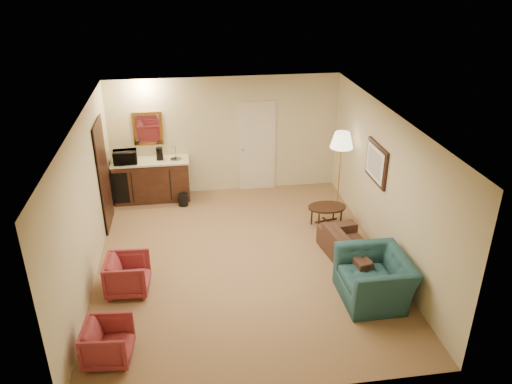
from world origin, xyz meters
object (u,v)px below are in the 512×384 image
floor_lamp (339,173)px  microwave (125,156)px  rose_chair_near (128,273)px  coffee_maker (160,154)px  rose_chair_far (108,341)px  teal_armchair (375,271)px  sofa (359,248)px  waste_bin (183,200)px  coffee_table (326,216)px  wetbar_cabinet (152,180)px

floor_lamp → microwave: 4.48m
rose_chair_near → coffee_maker: bearing=-4.3°
rose_chair_near → microwave: (-0.25, 3.26, 0.75)m
rose_chair_far → teal_armchair: bearing=-74.0°
sofa → floor_lamp: 2.16m
sofa → microwave: (-4.10, 3.13, 0.71)m
sofa → rose_chair_far: size_ratio=3.07×
waste_bin → coffee_maker: bearing=136.2°
coffee_maker → rose_chair_near: bearing=-89.7°
sofa → teal_armchair: bearing=168.0°
rose_chair_near → rose_chair_far: 1.50m
teal_armchair → microwave: bearing=-135.2°
rose_chair_far → waste_bin: size_ratio=2.35×
waste_bin → coffee_table: bearing=-25.2°
teal_armchair → waste_bin: size_ratio=4.33×
rose_chair_far → microwave: size_ratio=1.27×
wetbar_cabinet → rose_chair_near: 3.35m
coffee_table → microwave: 4.36m
waste_bin → coffee_maker: (-0.44, 0.42, 0.92)m
teal_armchair → rose_chair_near: (-3.80, 0.74, -0.16)m
wetbar_cabinet → coffee_table: size_ratio=2.17×
rose_chair_far → microwave: 4.82m
rose_chair_far → floor_lamp: 5.66m
rose_chair_far → wetbar_cabinet: bearing=0.6°
teal_armchair → floor_lamp: floor_lamp is taller
rose_chair_near → microwave: bearing=7.9°
floor_lamp → rose_chair_near: bearing=-151.6°
wetbar_cabinet → waste_bin: size_ratio=6.22×
waste_bin → wetbar_cabinet: bearing=148.3°
rose_chair_far → microwave: bearing=6.5°
teal_armchair → rose_chair_near: size_ratio=1.70×
sofa → rose_chair_far: (-3.98, -1.63, -0.06)m
floor_lamp → waste_bin: floor_lamp is taller
sofa → rose_chair_far: 4.30m
floor_lamp → wetbar_cabinet: bearing=163.7°
coffee_table → microwave: (-3.95, 1.64, 0.87)m
teal_armchair → coffee_table: 2.38m
wetbar_cabinet → rose_chair_near: wetbar_cabinet is taller
rose_chair_far → floor_lamp: floor_lamp is taller
coffee_table → floor_lamp: bearing=56.2°
coffee_table → waste_bin: bearing=154.8°
wetbar_cabinet → rose_chair_near: size_ratio=2.44×
sofa → coffee_maker: coffee_maker is taller
sofa → coffee_table: 1.50m
coffee_table → waste_bin: 3.10m
waste_bin → floor_lamp: bearing=-12.7°
coffee_table → rose_chair_near: bearing=-156.4°
microwave → sofa: bearing=-41.4°
floor_lamp → waste_bin: bearing=167.3°
sofa → teal_armchair: 0.88m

